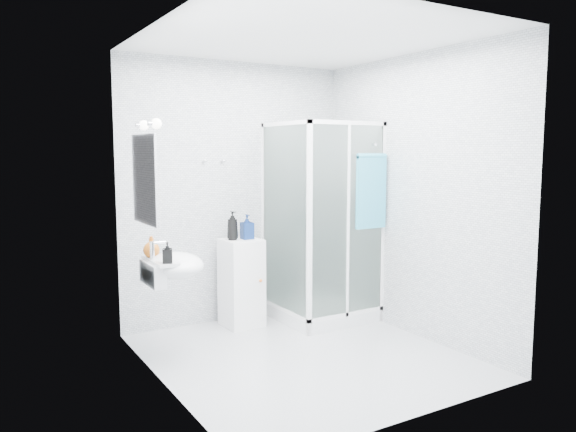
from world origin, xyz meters
TOP-DOWN VIEW (x-y plane):
  - room at (0.00, 0.00)m, footprint 2.40×2.60m
  - shower_enclosure at (0.67, 0.77)m, footprint 0.90×0.95m
  - wall_basin at (-0.99, 0.45)m, footprint 0.46×0.56m
  - mirror at (-1.19, 0.45)m, footprint 0.02×0.60m
  - vanity_lights at (-1.14, 0.45)m, footprint 0.10×0.40m
  - wall_hooks at (-0.25, 1.26)m, footprint 0.23×0.06m
  - storage_cabinet at (-0.08, 1.03)m, footprint 0.37×0.39m
  - hand_towel at (0.99, 0.36)m, footprint 0.34×0.05m
  - shampoo_bottle_a at (-0.16, 1.04)m, footprint 0.14×0.14m
  - shampoo_bottle_b at (-0.02, 1.01)m, footprint 0.11×0.11m
  - soap_dispenser_orange at (-1.11, 0.57)m, footprint 0.18×0.18m
  - soap_dispenser_black at (-1.08, 0.26)m, footprint 0.10×0.10m

SIDE VIEW (x-z plane):
  - storage_cabinet at x=-0.08m, z-range 0.00..0.86m
  - shower_enclosure at x=0.67m, z-range -0.55..1.45m
  - wall_basin at x=-0.99m, z-range 0.62..0.97m
  - soap_dispenser_black at x=-1.08m, z-range 0.86..1.03m
  - soap_dispenser_orange at x=-1.11m, z-range 0.86..1.03m
  - shampoo_bottle_b at x=-0.02m, z-range 0.86..1.10m
  - shampoo_bottle_a at x=-0.16m, z-range 0.86..1.14m
  - room at x=0.00m, z-range 0.00..2.60m
  - hand_towel at x=0.99m, z-range 0.99..1.71m
  - mirror at x=-1.19m, z-range 1.15..1.85m
  - wall_hooks at x=-0.25m, z-range 1.60..1.64m
  - vanity_lights at x=-1.14m, z-range 1.88..1.96m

